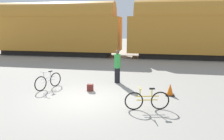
% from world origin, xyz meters
% --- Properties ---
extents(ground_plane, '(80.00, 80.00, 0.00)m').
position_xyz_m(ground_plane, '(0.00, 0.00, 0.00)').
color(ground_plane, gray).
extents(freight_train, '(28.16, 3.16, 5.41)m').
position_xyz_m(freight_train, '(0.00, 12.86, 2.82)').
color(freight_train, black).
rests_on(freight_train, ground_plane).
extents(rail_near, '(40.16, 0.07, 0.01)m').
position_xyz_m(rail_near, '(0.00, 12.14, 0.01)').
color(rail_near, '#4C4238').
rests_on(rail_near, ground_plane).
extents(rail_far, '(40.16, 0.07, 0.01)m').
position_xyz_m(rail_far, '(0.00, 13.58, 0.01)').
color(rail_far, '#4C4238').
rests_on(rail_far, ground_plane).
extents(bicycle_silver, '(0.67, 1.62, 0.92)m').
position_xyz_m(bicycle_silver, '(-2.38, 1.18, 0.39)').
color(bicycle_silver, black).
rests_on(bicycle_silver, ground_plane).
extents(bicycle_yellow, '(1.69, 0.51, 0.89)m').
position_xyz_m(bicycle_yellow, '(2.63, -0.75, 0.38)').
color(bicycle_yellow, black).
rests_on(bicycle_yellow, ground_plane).
extents(person_in_green, '(0.35, 0.35, 1.83)m').
position_xyz_m(person_in_green, '(0.89, 2.94, 0.92)').
color(person_in_green, black).
rests_on(person_in_green, ground_plane).
extents(backpack, '(0.28, 0.20, 0.34)m').
position_xyz_m(backpack, '(-0.18, 1.17, 0.17)').
color(backpack, maroon).
rests_on(backpack, ground_plane).
extents(traffic_cone, '(0.40, 0.40, 0.55)m').
position_xyz_m(traffic_cone, '(3.63, 1.19, 0.25)').
color(traffic_cone, black).
rests_on(traffic_cone, ground_plane).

